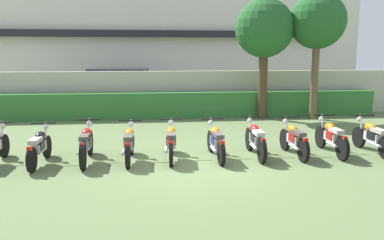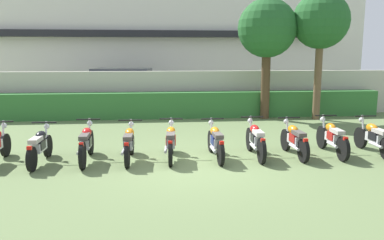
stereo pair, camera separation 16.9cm
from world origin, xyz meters
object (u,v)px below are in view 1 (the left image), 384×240
Objects in this scene: parked_car at (122,88)px; motorcycle_in_row_6 at (255,139)px; motorcycle_in_row_5 at (216,141)px; motorcycle_in_row_7 at (294,139)px; motorcycle_in_row_1 at (39,147)px; motorcycle_in_row_8 at (331,137)px; motorcycle_in_row_3 at (129,143)px; motorcycle_in_row_4 at (171,142)px; tree_near_inspector at (264,30)px; tree_far_side at (318,22)px; motorcycle_in_row_2 at (86,143)px; motorcycle_in_row_9 at (372,137)px.

parked_car is 10.44m from motorcycle_in_row_6.
motorcycle_in_row_5 is 1.05× the size of motorcycle_in_row_7.
motorcycle_in_row_8 is (7.34, 0.16, 0.02)m from motorcycle_in_row_1.
parked_car is 2.58× the size of motorcycle_in_row_1.
motorcycle_in_row_1 is at bearing 93.28° from motorcycle_in_row_3.
motorcycle_in_row_6 is at bearing -86.00° from motorcycle_in_row_4.
tree_near_inspector reaches higher than motorcycle_in_row_7.
motorcycle_in_row_5 is at bearing -65.34° from parked_car.
motorcycle_in_row_4 is at bearing 86.66° from motorcycle_in_row_5.
motorcycle_in_row_6 is 1.00m from motorcycle_in_row_7.
motorcycle_in_row_1 is 6.30m from motorcycle_in_row_7.
motorcycle_in_row_5 is 2.04m from motorcycle_in_row_7.
motorcycle_in_row_3 is at bearing 88.77° from motorcycle_in_row_7.
motorcycle_in_row_3 is 0.98× the size of motorcycle_in_row_4.
motorcycle_in_row_1 is (-1.36, -9.78, -0.50)m from parked_car.
motorcycle_in_row_3 reaches higher than motorcycle_in_row_1.
motorcycle_in_row_8 is at bearing -109.06° from tree_far_side.
motorcycle_in_row_1 is 7.35m from motorcycle_in_row_8.
motorcycle_in_row_4 is at bearing 93.01° from motorcycle_in_row_8.
motorcycle_in_row_4 is 0.95× the size of motorcycle_in_row_8.
tree_far_side is at bearing -20.55° from parked_car.
motorcycle_in_row_7 is (5.22, -0.03, -0.02)m from motorcycle_in_row_2.
motorcycle_in_row_7 reaches higher than motorcycle_in_row_1.
motorcycle_in_row_9 is (6.34, 0.03, -0.00)m from motorcycle_in_row_3.
motorcycle_in_row_3 is at bearing 88.76° from motorcycle_in_row_5.
motorcycle_in_row_1 is at bearing 89.32° from motorcycle_in_row_7.
motorcycle_in_row_1 is 1.08m from motorcycle_in_row_2.
motorcycle_in_row_4 reaches higher than motorcycle_in_row_3.
parked_car is 2.50× the size of motorcycle_in_row_5.
motorcycle_in_row_2 reaches higher than motorcycle_in_row_3.
motorcycle_in_row_1 is 0.98× the size of motorcycle_in_row_9.
motorcycle_in_row_8 is (6.27, 0.05, -0.01)m from motorcycle_in_row_2.
motorcycle_in_row_1 is 0.97× the size of motorcycle_in_row_5.
motorcycle_in_row_2 reaches higher than motorcycle_in_row_1.
tree_near_inspector reaches higher than motorcycle_in_row_4.
tree_far_side is 2.65× the size of motorcycle_in_row_9.
tree_near_inspector is 2.46× the size of motorcycle_in_row_6.
motorcycle_in_row_4 is 4.21m from motorcycle_in_row_8.
motorcycle_in_row_5 is (3.18, -0.02, -0.02)m from motorcycle_in_row_2.
motorcycle_in_row_4 is at bearing -86.78° from motorcycle_in_row_1.
motorcycle_in_row_2 is (-6.12, -5.79, -3.07)m from tree_near_inspector.
motorcycle_in_row_7 is (2.04, -0.01, 0.00)m from motorcycle_in_row_5.
parked_car is 9.37m from tree_far_side.
motorcycle_in_row_7 is at bearing 90.61° from motorcycle_in_row_9.
motorcycle_in_row_1 is at bearing -149.06° from tree_far_side.
motorcycle_in_row_7 is (4.93, -9.71, -0.49)m from parked_car.
motorcycle_in_row_6 is (-1.90, -5.77, -3.07)m from tree_near_inspector.
motorcycle_in_row_3 is at bearing 92.64° from motorcycle_in_row_6.
parked_car is 0.95× the size of tree_far_side.
motorcycle_in_row_6 is at bearing 85.60° from motorcycle_in_row_7.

